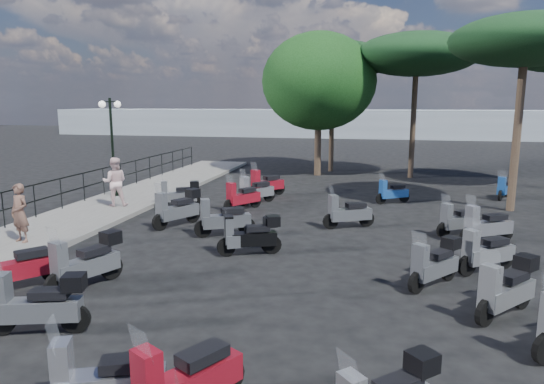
% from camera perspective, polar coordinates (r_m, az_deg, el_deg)
% --- Properties ---
extents(ground, '(120.00, 120.00, 0.00)m').
position_cam_1_polar(ground, '(12.38, -2.80, -7.74)').
color(ground, black).
rests_on(ground, ground).
extents(sidewalk, '(3.00, 30.00, 0.15)m').
position_cam_1_polar(sidewalk, '(17.68, -20.90, -2.59)').
color(sidewalk, '#5F5C5A').
rests_on(sidewalk, ground).
extents(railing, '(0.04, 26.04, 1.10)m').
position_cam_1_polar(railing, '(18.11, -24.86, 0.08)').
color(railing, black).
rests_on(railing, sidewalk).
extents(lamp_post_2, '(0.43, 1.13, 3.89)m').
position_cam_1_polar(lamp_post_2, '(20.34, -18.30, 5.75)').
color(lamp_post_2, black).
rests_on(lamp_post_2, sidewalk).
extents(woman, '(0.66, 0.52, 1.59)m').
position_cam_1_polar(woman, '(14.67, -27.54, -2.21)').
color(woman, brown).
rests_on(woman, sidewalk).
extents(pedestrian_far, '(1.05, 0.94, 1.77)m').
position_cam_1_polar(pedestrian_far, '(18.42, -18.00, 1.14)').
color(pedestrian_far, beige).
rests_on(pedestrian_far, sidewalk).
extents(scooter_1, '(1.69, 0.77, 1.38)m').
position_cam_1_polar(scooter_1, '(9.25, -25.80, -11.88)').
color(scooter_1, black).
rests_on(scooter_1, ground).
extents(scooter_2, '(1.18, 1.48, 1.42)m').
position_cam_1_polar(scooter_2, '(11.50, -27.67, -7.84)').
color(scooter_2, black).
rests_on(scooter_2, ground).
extents(scooter_3, '(1.66, 0.99, 1.44)m').
position_cam_1_polar(scooter_3, '(14.25, -5.75, -3.24)').
color(scooter_3, black).
rests_on(scooter_3, ground).
extents(scooter_4, '(1.54, 0.82, 1.29)m').
position_cam_1_polar(scooter_4, '(18.35, -10.89, -0.30)').
color(scooter_4, black).
rests_on(scooter_4, ground).
extents(scooter_5, '(1.28, 1.52, 1.49)m').
position_cam_1_polar(scooter_5, '(20.09, -0.71, 0.90)').
color(scooter_5, black).
rests_on(scooter_5, ground).
extents(scooter_6, '(1.06, 1.62, 1.45)m').
position_cam_1_polar(scooter_6, '(6.46, -10.18, -21.21)').
color(scooter_6, black).
rests_on(scooter_6, ground).
extents(scooter_7, '(1.60, 0.83, 1.34)m').
position_cam_1_polar(scooter_7, '(6.77, -19.09, -20.43)').
color(scooter_7, black).
rests_on(scooter_7, ground).
extents(scooter_8, '(0.95, 1.71, 1.44)m').
position_cam_1_polar(scooter_8, '(11.03, -21.07, -7.79)').
color(scooter_8, black).
rests_on(scooter_8, ground).
extents(scooter_9, '(1.06, 1.70, 1.47)m').
position_cam_1_polar(scooter_9, '(15.58, -11.09, -1.99)').
color(scooter_9, black).
rests_on(scooter_9, ground).
extents(scooter_10, '(1.20, 1.45, 1.41)m').
position_cam_1_polar(scooter_10, '(18.68, -1.97, 0.08)').
color(scooter_10, black).
rests_on(scooter_10, ground).
extents(scooter_11, '(1.07, 1.47, 1.36)m').
position_cam_1_polar(scooter_11, '(17.61, -3.56, -0.64)').
color(scooter_11, black).
rests_on(scooter_11, ground).
extents(scooter_14, '(1.47, 0.90, 1.27)m').
position_cam_1_polar(scooter_14, '(12.50, -2.74, -5.27)').
color(scooter_14, black).
rests_on(scooter_14, ground).
extents(scooter_15, '(1.60, 0.85, 1.33)m').
position_cam_1_polar(scooter_15, '(12.48, -2.59, -5.17)').
color(scooter_15, black).
rests_on(scooter_15, ground).
extents(scooter_16, '(1.57, 0.95, 1.36)m').
position_cam_1_polar(scooter_16, '(15.28, 8.90, -2.47)').
color(scooter_16, black).
rests_on(scooter_16, ground).
extents(scooter_19, '(1.43, 1.12, 1.36)m').
position_cam_1_polar(scooter_19, '(12.24, 23.86, -6.57)').
color(scooter_19, black).
rests_on(scooter_19, ground).
extents(scooter_20, '(1.58, 1.04, 1.41)m').
position_cam_1_polar(scooter_20, '(14.69, 23.89, -3.72)').
color(scooter_20, black).
rests_on(scooter_20, ground).
extents(scooter_21, '(1.31, 0.93, 1.20)m').
position_cam_1_polar(scooter_21, '(19.35, 13.96, -0.08)').
color(scooter_21, black).
rests_on(scooter_21, ground).
extents(scooter_23, '(1.30, 1.41, 1.39)m').
position_cam_1_polar(scooter_23, '(9.94, 25.86, -10.29)').
color(scooter_23, black).
rests_on(scooter_23, ground).
extents(scooter_24, '(1.17, 1.37, 1.31)m').
position_cam_1_polar(scooter_24, '(10.94, 18.57, -8.07)').
color(scooter_24, black).
rests_on(scooter_24, ground).
extents(scooter_25, '(1.34, 1.04, 1.27)m').
position_cam_1_polar(scooter_25, '(15.27, 21.02, -3.19)').
color(scooter_25, black).
rests_on(scooter_25, ground).
extents(scooter_26, '(0.82, 1.41, 1.21)m').
position_cam_1_polar(scooter_26, '(21.78, 25.64, 0.36)').
color(scooter_26, black).
rests_on(scooter_26, ground).
extents(broadleaf_tree, '(5.95, 5.95, 7.46)m').
position_cam_1_polar(broadleaf_tree, '(25.97, 5.54, 12.80)').
color(broadleaf_tree, '#38281E').
rests_on(broadleaf_tree, ground).
extents(pine_0, '(6.19, 6.19, 7.29)m').
position_cam_1_polar(pine_0, '(26.09, 16.66, 15.21)').
color(pine_0, '#38281E').
rests_on(pine_0, ground).
extents(pine_2, '(6.24, 6.24, 7.19)m').
position_cam_1_polar(pine_2, '(27.69, 7.21, 15.03)').
color(pine_2, '#38281E').
rests_on(pine_2, ground).
extents(pine_3, '(5.10, 5.10, 6.84)m').
position_cam_1_polar(pine_3, '(19.34, 27.66, 15.43)').
color(pine_3, '#38281E').
rests_on(pine_3, ground).
extents(distant_hills, '(70.00, 8.00, 3.00)m').
position_cam_1_polar(distant_hills, '(56.47, 9.35, 8.00)').
color(distant_hills, gray).
rests_on(distant_hills, ground).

